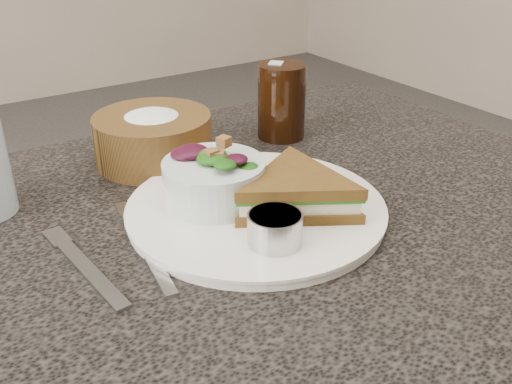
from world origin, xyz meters
The scene contains 9 objects.
dinner_plate centered at (0.03, -0.01, 0.76)m, with size 0.30×0.30×0.01m, color silver.
sandwich centered at (0.06, -0.04, 0.79)m, with size 0.17×0.17×0.05m, color #503714, non-canonical shape.
salad_bowl centered at (-0.01, 0.03, 0.80)m, with size 0.12×0.12×0.07m, color silver, non-canonical shape.
dressing_ramekin centered at (0.00, -0.09, 0.78)m, with size 0.06×0.06×0.04m, color #AEAFB0.
orange_wedge centered at (0.05, 0.09, 0.78)m, with size 0.07×0.07×0.03m, color orange.
fork centered at (-0.18, -0.01, 0.75)m, with size 0.02×0.16×0.00m, color #959699.
knife centered at (-0.11, 0.01, 0.75)m, with size 0.01×0.20×0.00m, color #B4B5B8.
bread_basket centered at (-0.01, 0.20, 0.80)m, with size 0.16×0.16×0.09m, color brown, non-canonical shape.
cola_glass centered at (0.20, 0.18, 0.81)m, with size 0.07×0.07×0.13m, color black, non-canonical shape.
Camera 1 is at (-0.30, -0.50, 1.09)m, focal length 40.00 mm.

